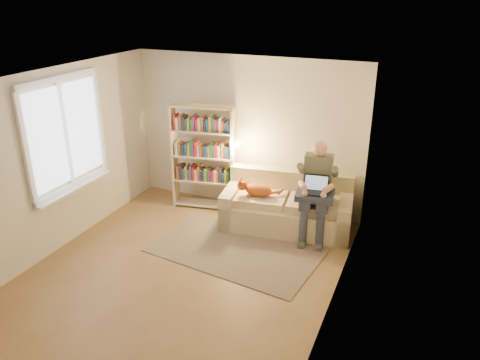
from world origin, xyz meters
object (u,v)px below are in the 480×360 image
at_px(person, 317,185).
at_px(laptop, 317,188).
at_px(sofa, 287,209).
at_px(cat, 256,189).
at_px(bookshelf, 203,152).

bearing_deg(person, laptop, -81.81).
xyz_separation_m(sofa, cat, (-0.46, -0.19, 0.34)).
relative_size(laptop, bookshelf, 0.22).
height_order(cat, bookshelf, bookshelf).
height_order(sofa, cat, sofa).
distance_m(person, cat, 0.96).
bearing_deg(cat, person, -1.54).
xyz_separation_m(sofa, laptop, (0.51, -0.23, 0.54)).
height_order(person, bookshelf, bookshelf).
bearing_deg(laptop, cat, 170.27).
relative_size(sofa, bookshelf, 1.16).
distance_m(laptop, bookshelf, 2.10).
relative_size(cat, bookshelf, 0.36).
xyz_separation_m(laptop, bookshelf, (-2.06, 0.38, 0.16)).
bearing_deg(laptop, sofa, 148.11).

